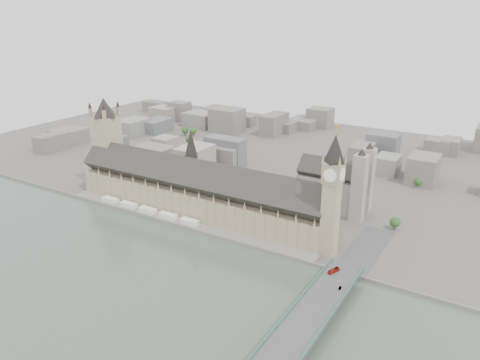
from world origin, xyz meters
The scene contains 16 objects.
ground centered at (0.00, 0.00, 0.00)m, with size 900.00×900.00×0.00m, color #595651.
river_thames centered at (0.00, -165.00, 0.00)m, with size 600.00×600.00×0.00m, color #455249.
embankment_wall centered at (0.00, -15.00, 1.50)m, with size 600.00×1.50×3.00m, color slate.
river_terrace centered at (0.00, -7.50, 1.00)m, with size 270.00×15.00×2.00m, color slate.
terrace_tents centered at (-40.00, -7.00, 4.00)m, with size 118.00×7.00×4.00m.
palace_of_westminster centered at (0.00, 19.70, 22.71)m, with size 265.00×40.73×55.44m.
elizabeth_tower centered at (138.00, 8.00, 58.09)m, with size 17.00×17.00×107.50m.
victoria_tower centered at (-122.00, 26.00, 55.20)m, with size 30.00×30.00×100.00m.
central_tower centered at (-10.00, 26.00, 57.92)m, with size 13.00×13.00×48.00m.
westminster_bridge centered at (162.00, -87.50, 5.12)m, with size 25.00×325.00×10.25m, color #474749.
bridge_parapets centered at (162.00, -132.00, 10.82)m, with size 25.00×235.00×1.15m, color #36634F, non-canonical shape.
westminster_abbey centered at (110.92, 95.00, 25.08)m, with size 68.00×36.00×64.00m.
city_skyline_inland centered at (0.00, 245.00, 19.00)m, with size 720.00×360.00×38.00m, color gray, non-canonical shape.
park_trees centered at (-10.00, 60.00, 7.50)m, with size 110.00×30.00×15.00m, color #244E1C, non-canonical shape.
red_bus_north centered at (157.50, -31.99, 11.69)m, with size 2.42×10.32×2.88m, color #AB1D13.
car_silver centered at (168.57, -49.59, 10.89)m, with size 1.36×3.89×1.28m, color gray.
Camera 1 is at (250.32, -314.65, 187.43)m, focal length 35.00 mm.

